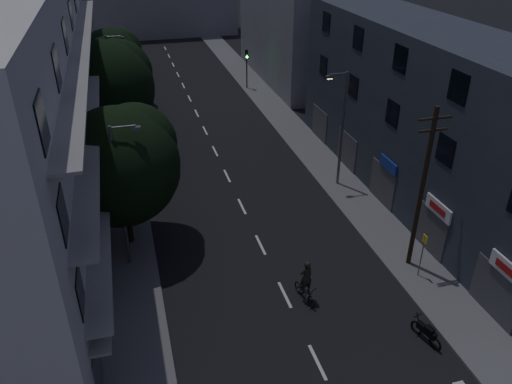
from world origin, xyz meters
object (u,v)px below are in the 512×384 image
utility_pole (422,187)px  motorcycle (426,333)px  bus_stop_sign (423,248)px  cyclist (305,287)px

utility_pole → motorcycle: size_ratio=5.07×
bus_stop_sign → utility_pole: bearing=86.2°
utility_pole → motorcycle: bearing=-112.7°
utility_pole → motorcycle: 7.12m
utility_pole → cyclist: size_ratio=3.80×
utility_pole → bus_stop_sign: 3.17m
motorcycle → cyclist: size_ratio=0.75×
motorcycle → bus_stop_sign: bearing=48.6°
utility_pole → motorcycle: (-2.16, -5.16, -4.41)m
motorcycle → utility_pole: bearing=53.1°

